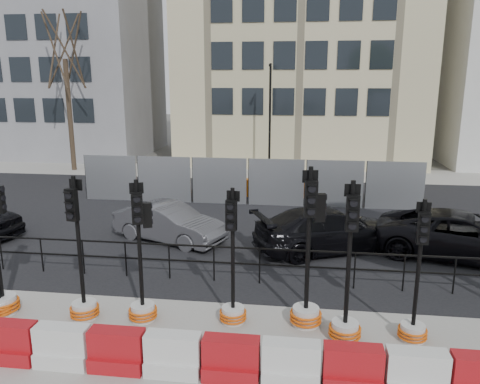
# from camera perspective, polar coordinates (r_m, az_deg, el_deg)

# --- Properties ---
(ground) EXTENTS (120.00, 120.00, 0.00)m
(ground) POSITION_cam_1_polar(r_m,az_deg,el_deg) (11.52, -4.28, -13.30)
(ground) COLOR #51514C
(ground) RESTS_ON ground
(sidewalk_near) EXTENTS (40.00, 6.00, 0.02)m
(sidewalk_near) POSITION_cam_1_polar(r_m,az_deg,el_deg) (9.01, -8.40, -21.74)
(sidewalk_near) COLOR gray
(sidewalk_near) RESTS_ON ground
(road) EXTENTS (40.00, 14.00, 0.03)m
(road) POSITION_cam_1_polar(r_m,az_deg,el_deg) (17.95, 0.20, -3.20)
(road) COLOR black
(road) RESTS_ON ground
(sidewalk_far) EXTENTS (40.00, 4.00, 0.02)m
(sidewalk_far) POSITION_cam_1_polar(r_m,az_deg,el_deg) (26.65, 2.63, 2.35)
(sidewalk_far) COLOR gray
(sidewalk_far) RESTS_ON ground
(building_grey) EXTENTS (11.00, 9.06, 14.00)m
(building_grey) POSITION_cam_1_polar(r_m,az_deg,el_deg) (35.92, -20.12, 15.68)
(building_grey) COLOR gray
(building_grey) RESTS_ON ground
(building_cream) EXTENTS (15.00, 10.06, 18.00)m
(building_cream) POSITION_cam_1_polar(r_m,az_deg,el_deg) (32.26, 7.54, 20.25)
(building_cream) COLOR beige
(building_cream) RESTS_ON ground
(kerb_railing) EXTENTS (18.00, 0.04, 1.00)m
(kerb_railing) POSITION_cam_1_polar(r_m,az_deg,el_deg) (12.31, -3.21, -7.94)
(kerb_railing) COLOR black
(kerb_railing) RESTS_ON ground
(heras_fencing) EXTENTS (14.33, 1.72, 2.00)m
(heras_fencing) POSITION_cam_1_polar(r_m,az_deg,el_deg) (20.47, 1.15, 0.84)
(heras_fencing) COLOR #94979C
(heras_fencing) RESTS_ON ground
(lamp_post_far) EXTENTS (0.12, 0.56, 6.00)m
(lamp_post_far) POSITION_cam_1_polar(r_m,az_deg,el_deg) (25.16, 3.66, 9.06)
(lamp_post_far) COLOR black
(lamp_post_far) RESTS_ON ground
(tree_bare_far) EXTENTS (2.00, 2.00, 9.00)m
(tree_bare_far) POSITION_cam_1_polar(r_m,az_deg,el_deg) (28.77, -20.62, 15.66)
(tree_bare_far) COLOR #473828
(tree_bare_far) RESTS_ON ground
(barrier_row) EXTENTS (15.70, 0.50, 0.80)m
(barrier_row) POSITION_cam_1_polar(r_m,az_deg,el_deg) (8.97, -8.12, -19.17)
(barrier_row) COLOR #AC0D23
(barrier_row) RESTS_ON ground
(traffic_signal_b) EXTENTS (0.70, 0.70, 3.56)m
(traffic_signal_b) POSITION_cam_1_polar(r_m,az_deg,el_deg) (11.90, -27.21, -9.44)
(traffic_signal_b) COLOR white
(traffic_signal_b) RESTS_ON ground
(traffic_signal_c) EXTENTS (0.64, 0.64, 3.25)m
(traffic_signal_c) POSITION_cam_1_polar(r_m,az_deg,el_deg) (11.06, -18.64, -11.35)
(traffic_signal_c) COLOR white
(traffic_signal_c) RESTS_ON ground
(traffic_signal_d) EXTENTS (0.63, 0.63, 3.19)m
(traffic_signal_d) POSITION_cam_1_polar(r_m,az_deg,el_deg) (10.60, -11.83, -11.48)
(traffic_signal_d) COLOR white
(traffic_signal_d) RESTS_ON ground
(traffic_signal_e) EXTENTS (0.60, 0.60, 3.04)m
(traffic_signal_e) POSITION_cam_1_polar(r_m,az_deg,el_deg) (10.36, -0.89, -12.61)
(traffic_signal_e) COLOR white
(traffic_signal_e) RESTS_ON ground
(traffic_signal_f) EXTENTS (0.69, 0.69, 3.50)m
(traffic_signal_f) POSITION_cam_1_polar(r_m,az_deg,el_deg) (10.25, 8.20, -11.76)
(traffic_signal_f) COLOR white
(traffic_signal_f) RESTS_ON ground
(traffic_signal_g) EXTENTS (0.66, 0.66, 3.34)m
(traffic_signal_g) POSITION_cam_1_polar(r_m,az_deg,el_deg) (9.93, 12.80, -13.79)
(traffic_signal_g) COLOR white
(traffic_signal_g) RESTS_ON ground
(traffic_signal_h) EXTENTS (0.59, 0.59, 2.99)m
(traffic_signal_h) POSITION_cam_1_polar(r_m,az_deg,el_deg) (10.33, 20.48, -13.68)
(traffic_signal_h) COLOR white
(traffic_signal_h) RESTS_ON ground
(car_b) EXTENTS (3.94, 4.70, 1.25)m
(car_b) POSITION_cam_1_polar(r_m,az_deg,el_deg) (15.51, -8.65, -3.73)
(car_b) COLOR #4A4A4F
(car_b) RESTS_ON ground
(car_c) EXTENTS (5.42, 6.11, 1.36)m
(car_c) POSITION_cam_1_polar(r_m,az_deg,el_deg) (14.74, 10.74, -4.52)
(car_c) COLOR black
(car_c) RESTS_ON ground
(car_d) EXTENTS (4.86, 6.14, 1.38)m
(car_d) POSITION_cam_1_polar(r_m,az_deg,el_deg) (15.39, 25.62, -4.85)
(car_d) COLOR black
(car_d) RESTS_ON ground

